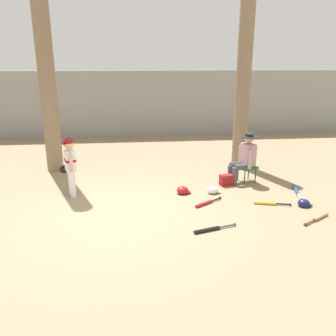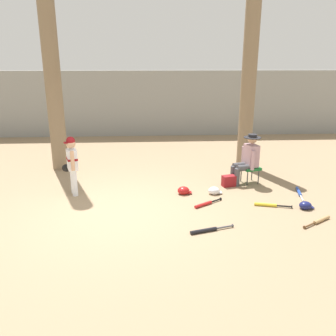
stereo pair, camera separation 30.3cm
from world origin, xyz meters
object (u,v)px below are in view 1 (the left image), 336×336
at_px(batting_helmet_red, 183,190).
at_px(bat_wood_tan, 319,218).
at_px(batting_helmet_navy, 304,203).
at_px(young_ballplayer, 70,163).
at_px(batting_helmet_white, 213,190).
at_px(handbag_beside_stool, 227,180).
at_px(seated_spectator, 244,157).
at_px(bat_red_barrel, 205,203).
at_px(tree_near_player, 45,63).
at_px(folding_stool, 247,167).
at_px(bat_black_composite, 210,229).
at_px(bat_yellow_trainer, 268,203).
at_px(tree_behind_spectator, 242,96).
at_px(bat_blue_youth, 296,191).

bearing_deg(batting_helmet_red, bat_wood_tan, -33.35).
height_order(bat_wood_tan, batting_helmet_navy, batting_helmet_navy).
xyz_separation_m(young_ballplayer, batting_helmet_white, (3.11, -0.17, -0.67)).
bearing_deg(handbag_beside_stool, young_ballplayer, -174.91).
height_order(young_ballplayer, seated_spectator, young_ballplayer).
distance_m(bat_red_barrel, batting_helmet_white, 0.69).
xyz_separation_m(tree_near_player, bat_wood_tan, (5.55, -3.69, -2.75)).
bearing_deg(folding_stool, bat_black_composite, -120.37).
relative_size(young_ballplayer, folding_stool, 2.67).
bearing_deg(young_ballplayer, batting_helmet_red, -3.01).
bearing_deg(young_ballplayer, bat_yellow_trainer, -12.65).
relative_size(tree_behind_spectator, bat_wood_tan, 6.71).
distance_m(seated_spectator, batting_helmet_white, 1.25).
height_order(seated_spectator, bat_blue_youth, seated_spectator).
bearing_deg(bat_black_composite, bat_wood_tan, 6.84).
relative_size(bat_black_composite, batting_helmet_navy, 2.81).
xyz_separation_m(folding_stool, bat_yellow_trainer, (-0.01, -1.44, -0.33)).
relative_size(handbag_beside_stool, bat_black_composite, 0.42).
bearing_deg(tree_near_player, bat_red_barrel, -38.06).
distance_m(tree_near_player, young_ballplayer, 2.96).
distance_m(bat_black_composite, batting_helmet_navy, 2.30).
relative_size(seated_spectator, handbag_beside_stool, 3.53).
xyz_separation_m(tree_near_player, batting_helmet_white, (3.87, -2.17, -2.71)).
xyz_separation_m(handbag_beside_stool, batting_helmet_navy, (1.23, -1.40, -0.06)).
bearing_deg(folding_stool, seated_spectator, -165.36).
height_order(bat_red_barrel, batting_helmet_navy, batting_helmet_navy).
relative_size(bat_wood_tan, batting_helmet_red, 2.16).
height_order(tree_near_player, batting_helmet_white, tree_near_player).
height_order(bat_red_barrel, batting_helmet_red, batting_helmet_red).
xyz_separation_m(bat_yellow_trainer, bat_black_composite, (-1.43, -1.02, -0.00)).
height_order(tree_behind_spectator, batting_helmet_white, tree_behind_spectator).
bearing_deg(bat_red_barrel, batting_helmet_navy, -8.26).
bearing_deg(bat_wood_tan, folding_stool, 107.48).
relative_size(folding_stool, bat_blue_youth, 0.60).
distance_m(tree_behind_spectator, bat_blue_youth, 3.00).
relative_size(handbag_beside_stool, bat_blue_youth, 0.42).
xyz_separation_m(folding_stool, bat_black_composite, (-1.44, -2.46, -0.33)).
distance_m(bat_wood_tan, bat_red_barrel, 2.17).
height_order(bat_black_composite, batting_helmet_red, batting_helmet_red).
bearing_deg(batting_helmet_navy, tree_near_player, 150.93).
bearing_deg(bat_red_barrel, folding_stool, 45.57).
bearing_deg(batting_helmet_red, batting_helmet_navy, -21.97).
bearing_deg(bat_wood_tan, bat_yellow_trainer, 132.55).
distance_m(folding_stool, bat_blue_youth, 1.25).
relative_size(folding_stool, bat_black_composite, 0.60).
height_order(young_ballplayer, batting_helmet_navy, young_ballplayer).
relative_size(bat_yellow_trainer, batting_helmet_red, 2.33).
bearing_deg(tree_near_player, bat_blue_youth, -21.62).
height_order(tree_behind_spectator, bat_yellow_trainer, tree_behind_spectator).
bearing_deg(folding_stool, bat_yellow_trainer, -90.33).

